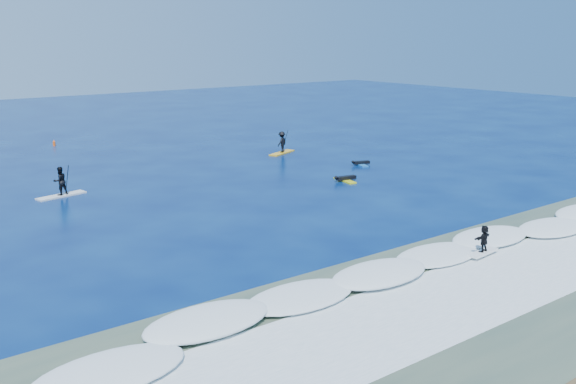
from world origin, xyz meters
TOP-DOWN VIEW (x-y plane):
  - ground at (0.00, 0.00)m, footprint 160.00×160.00m
  - shallow_water at (0.00, -14.00)m, footprint 90.00×13.00m
  - breaking_wave at (0.00, -10.00)m, footprint 40.00×6.00m
  - whitewater at (0.00, -13.00)m, footprint 34.00×5.00m
  - sup_paddler_center at (-8.81, 12.26)m, footprint 3.20×1.37m
  - sup_paddler_right at (11.22, 15.86)m, footprint 3.15×1.92m
  - prone_paddler_near at (8.27, 4.65)m, footprint 1.69×2.18m
  - prone_paddler_far at (13.02, 8.07)m, footprint 1.48×1.96m
  - wave_surfer at (2.72, -10.74)m, footprint 1.87×0.67m
  - marker_buoy at (-3.03, 31.46)m, footprint 0.25×0.25m

SIDE VIEW (x-z plane):
  - ground at x=0.00m, z-range 0.00..0.00m
  - breaking_wave at x=0.00m, z-range -0.15..0.15m
  - whitewater at x=0.00m, z-range -0.01..0.01m
  - shallow_water at x=0.00m, z-range 0.00..0.01m
  - prone_paddler_far at x=13.02m, z-range -0.06..0.33m
  - prone_paddler_near at x=8.27m, z-range -0.07..0.37m
  - marker_buoy at x=-3.03m, z-range -0.04..0.55m
  - wave_surfer at x=2.72m, z-range 0.10..1.43m
  - sup_paddler_center at x=-8.81m, z-range -0.28..1.91m
  - sup_paddler_right at x=11.22m, z-range -0.24..1.93m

